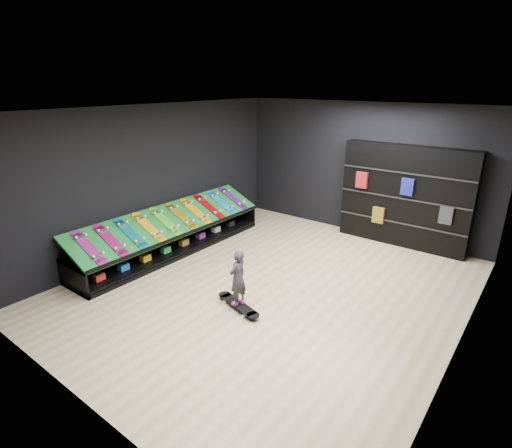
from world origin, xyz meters
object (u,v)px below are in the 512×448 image
Objects in this scene: display_rack at (173,240)px; back_shelving at (405,197)px; floor_skateboard at (238,306)px; child at (238,288)px.

display_rack is 5.02m from back_shelving.
back_shelving reaches higher than display_rack.
child reaches higher than floor_skateboard.
display_rack is 4.59× the size of floor_skateboard.
floor_skateboard is (-1.12, -4.25, -1.04)m from back_shelving.
child is (0.00, 0.00, 0.32)m from floor_skateboard.
back_shelving is at bearing 166.27° from child.
child reaches higher than display_rack.
child is at bearing 0.00° from floor_skateboard.
child is (-1.12, -4.25, -0.72)m from back_shelving.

